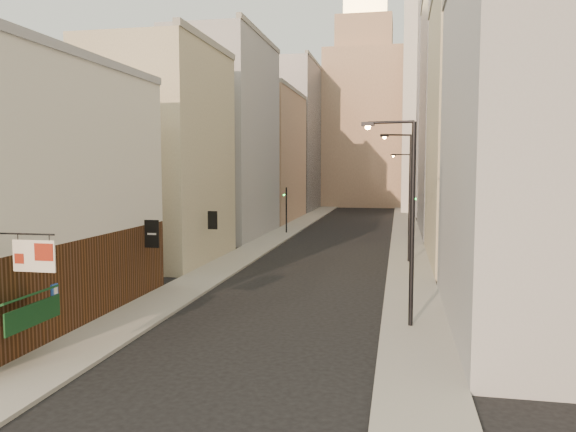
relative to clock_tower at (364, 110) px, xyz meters
The scene contains 19 objects.
ground 93.68m from the clock_tower, 89.38° to the right, with size 360.00×360.00×0.00m, color black.
sidewalk_left 41.32m from the clock_tower, 98.46° to the right, with size 3.00×140.00×0.15m, color gray.
sidewalk_right 41.64m from the clock_tower, 78.54° to the right, with size 3.00×140.00×0.15m, color gray.
near_building_left 84.40m from the clock_tower, 96.86° to the right, with size 8.30×23.04×12.30m.
left_bldg_beige 67.60m from the clock_tower, 99.46° to the right, with size 8.00×12.00×16.00m, color tan.
left_bldg_grey 51.76m from the clock_tower, 102.41° to the right, with size 8.00×16.00×20.00m, color #A4A4A9.
left_bldg_tan 35.05m from the clock_tower, 108.97° to the right, with size 8.00×18.00×17.00m, color #A17E64.
left_bldg_wingrid 17.23m from the clock_tower, 132.51° to the right, with size 8.00×20.00×24.00m, color gray.
right_bldg_grey 81.62m from the clock_tower, 80.77° to the right, with size 8.00×16.00×16.00m, color #A4A4A9.
right_bldg_beige 63.81m from the clock_tower, 78.16° to the right, with size 8.00×16.00×20.00m, color tan.
right_bldg_wingrid 44.21m from the clock_tower, 72.80° to the right, with size 8.00×20.00×26.00m, color gray.
highrise 24.93m from the clock_tower, 36.38° to the right, with size 21.00×23.00×51.20m.
clock_tower is the anchor object (origin of this frame).
white_tower 17.83m from the clock_tower, 51.84° to the right, with size 8.00×8.00×41.50m.
streetlamp_near 82.05m from the clock_tower, 85.01° to the right, with size 2.40×0.55×9.19m.
streetlamp_mid 65.12m from the clock_tower, 83.47° to the right, with size 2.34×1.22×9.57m.
streetlamp_far 47.96m from the clock_tower, 80.58° to the right, with size 2.11×1.01×8.53m.
traffic_light_left 49.47m from the clock_tower, 96.23° to the right, with size 0.57×0.47×5.00m.
traffic_light_right 54.54m from the clock_tower, 81.30° to the right, with size 0.68×0.68×5.00m.
Camera 1 is at (5.70, -13.89, 7.19)m, focal length 35.00 mm.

